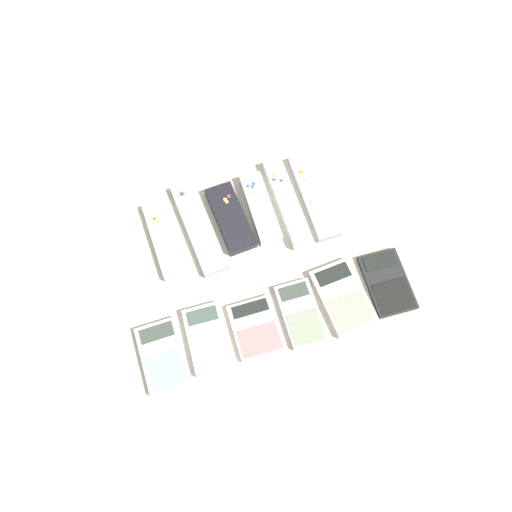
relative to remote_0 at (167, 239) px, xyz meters
name	(u,v)px	position (x,y,z in m)	size (l,w,h in m)	color
ground_plane	(262,275)	(0.16, -0.14, -0.01)	(3.00, 3.00, 0.00)	#B2A88E
remote_0	(167,239)	(0.00, 0.00, 0.00)	(0.06, 0.17, 0.02)	#B7B7BC
remote_1	(199,228)	(0.07, 0.00, 0.00)	(0.06, 0.22, 0.02)	gray
remote_2	(230,218)	(0.14, 0.00, 0.00)	(0.07, 0.16, 0.02)	black
remote_3	(260,208)	(0.21, 0.00, 0.00)	(0.05, 0.16, 0.02)	silver
remote_4	(287,203)	(0.26, 0.00, 0.00)	(0.05, 0.21, 0.02)	white
remote_5	(314,196)	(0.32, -0.01, 0.00)	(0.06, 0.21, 0.02)	gray
calculator_0	(163,355)	(-0.07, -0.23, 0.00)	(0.08, 0.13, 0.02)	#B2B2B7
calculator_1	(208,339)	(0.02, -0.23, 0.00)	(0.08, 0.13, 0.02)	silver
calculator_2	(256,328)	(0.11, -0.24, 0.00)	(0.09, 0.11, 0.02)	#B2B2B7
calculator_3	(301,313)	(0.20, -0.24, 0.00)	(0.08, 0.13, 0.02)	#B2B2B7
calculator_4	(343,297)	(0.29, -0.23, 0.00)	(0.09, 0.15, 0.02)	beige
calculator_5	(387,283)	(0.39, -0.23, 0.00)	(0.09, 0.14, 0.01)	black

